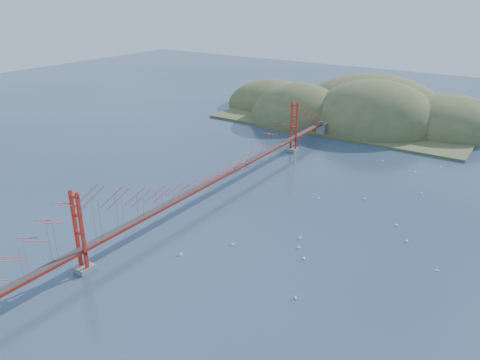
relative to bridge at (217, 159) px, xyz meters
The scene contains 18 objects.
ground 7.01m from the bridge, 90.00° to the right, with size 320.00×320.00×0.00m, color #2A3E55.
bridge is the anchor object (origin of this frame).
far_headlands 68.73m from the bridge, 88.14° to the left, with size 84.00×58.00×25.00m.
sailboat_7 42.63m from the bridge, 49.45° to the left, with size 0.63×0.63×0.69m.
sailboat_10 22.56m from the bridge, 67.56° to the right, with size 0.49×0.61×0.71m.
sailboat_12 40.73m from the bridge, 60.93° to the left, with size 0.54×0.54×0.59m.
sailboat_2 40.40m from the bridge, ahead, with size 0.52×0.46×0.59m.
sailboat_6 26.72m from the bridge, 25.33° to the right, with size 0.71×0.71×0.74m.
sailboat_14 22.15m from the bridge, 16.68° to the right, with size 0.58×0.62×0.70m.
sailboat_3 19.81m from the bridge, 27.73° to the left, with size 0.55×0.44×0.65m.
sailboat_5 32.55m from the bridge, 11.38° to the left, with size 0.56×0.58×0.65m.
sailboat_0 19.72m from the bridge, 46.46° to the right, with size 0.49×0.55×0.63m.
sailboat_1 23.99m from the bridge, 22.28° to the right, with size 0.55×0.57×0.65m.
sailboat_16 27.72m from the bridge, 29.48° to the left, with size 0.56×0.56×0.58m.
sailboat_4 34.77m from the bridge, ahead, with size 0.46×0.53×0.60m.
sailboat_8 38.53m from the bridge, 34.42° to the left, with size 0.63×0.63×0.68m.
sailboat_15 49.47m from the bridge, 50.46° to the left, with size 0.42×0.53×0.62m.
sailboat_extra_0 33.80m from the bridge, 36.69° to the right, with size 0.63×0.63×0.66m.
Camera 1 is at (47.33, -63.00, 35.36)m, focal length 35.00 mm.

